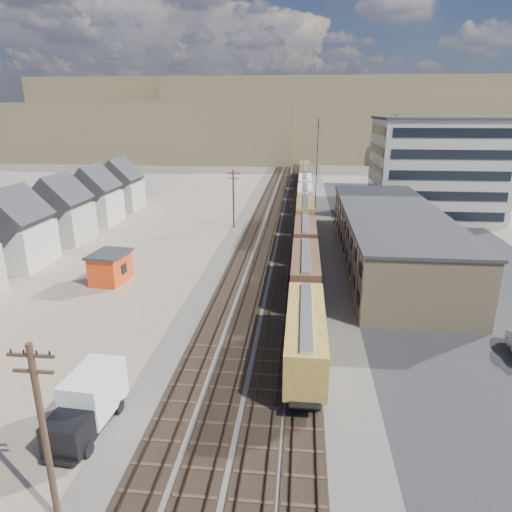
# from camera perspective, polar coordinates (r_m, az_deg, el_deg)

# --- Properties ---
(ground) EXTENTS (300.00, 300.00, 0.00)m
(ground) POSITION_cam_1_polar(r_m,az_deg,el_deg) (40.00, 0.50, -11.68)
(ground) COLOR #6B6356
(ground) RESTS_ON ground
(ballast_bed) EXTENTS (18.00, 200.00, 0.06)m
(ballast_bed) POSITION_cam_1_polar(r_m,az_deg,el_deg) (86.97, 3.57, 4.75)
(ballast_bed) COLOR #4C4742
(ballast_bed) RESTS_ON ground
(dirt_yard) EXTENTS (24.00, 180.00, 0.03)m
(dirt_yard) POSITION_cam_1_polar(r_m,az_deg,el_deg) (80.62, -11.11, 3.39)
(dirt_yard) COLOR #806A58
(dirt_yard) RESTS_ON ground
(asphalt_lot) EXTENTS (26.00, 120.00, 0.04)m
(asphalt_lot) POSITION_cam_1_polar(r_m,az_deg,el_deg) (74.79, 20.16, 1.48)
(asphalt_lot) COLOR #232326
(asphalt_lot) RESTS_ON ground
(rail_tracks) EXTENTS (11.40, 200.00, 0.24)m
(rail_tracks) POSITION_cam_1_polar(r_m,az_deg,el_deg) (86.98, 3.21, 4.82)
(rail_tracks) COLOR black
(rail_tracks) RESTS_ON ground
(freight_train) EXTENTS (3.00, 119.74, 4.46)m
(freight_train) POSITION_cam_1_polar(r_m,az_deg,el_deg) (87.39, 6.14, 6.60)
(freight_train) COLOR black
(freight_train) RESTS_ON ground
(warehouse) EXTENTS (12.40, 40.40, 7.25)m
(warehouse) POSITION_cam_1_polar(r_m,az_deg,el_deg) (62.90, 16.43, 2.33)
(warehouse) COLOR tan
(warehouse) RESTS_ON ground
(office_tower) EXTENTS (22.60, 18.60, 18.45)m
(office_tower) POSITION_cam_1_polar(r_m,az_deg,el_deg) (93.55, 21.48, 10.24)
(office_tower) COLOR #9E998E
(office_tower) RESTS_ON ground
(utility_pole_south) EXTENTS (2.20, 0.32, 10.00)m
(utility_pole_south) POSITION_cam_1_polar(r_m,az_deg,el_deg) (24.94, -24.98, -19.41)
(utility_pole_south) COLOR #382619
(utility_pole_south) RESTS_ON ground
(utility_pole_north) EXTENTS (2.20, 0.32, 10.00)m
(utility_pole_north) POSITION_cam_1_polar(r_m,az_deg,el_deg) (78.87, -2.83, 7.32)
(utility_pole_north) COLOR #382619
(utility_pole_north) RESTS_ON ground
(radio_mast) EXTENTS (1.20, 0.16, 18.00)m
(radio_mast) POSITION_cam_1_polar(r_m,az_deg,el_deg) (95.29, 7.62, 11.34)
(radio_mast) COLOR black
(radio_mast) RESTS_ON ground
(townhouse_row) EXTENTS (8.15, 68.16, 10.47)m
(townhouse_row) POSITION_cam_1_polar(r_m,az_deg,el_deg) (71.96, -25.54, 3.77)
(townhouse_row) COLOR #B7B2A8
(townhouse_row) RESTS_ON ground
(hills_north) EXTENTS (265.00, 80.00, 32.00)m
(hills_north) POSITION_cam_1_polar(r_m,az_deg,el_deg) (202.67, 5.16, 16.22)
(hills_north) COLOR brown
(hills_north) RESTS_ON ground
(box_truck) EXTENTS (3.01, 6.92, 3.61)m
(box_truck) POSITION_cam_1_polar(r_m,az_deg,el_deg) (32.41, -20.24, -16.89)
(box_truck) COLOR silver
(box_truck) RESTS_ON ground
(maintenance_shed) EXTENTS (4.41, 5.42, 3.68)m
(maintenance_shed) POSITION_cam_1_polar(r_m,az_deg,el_deg) (56.73, -17.75, -1.34)
(maintenance_shed) COLOR #E14015
(maintenance_shed) RESTS_ON ground
(sign_post) EXTENTS (0.68, 0.11, 1.77)m
(sign_post) POSITION_cam_1_polar(r_m,az_deg,el_deg) (32.27, -19.08, -18.27)
(sign_post) COLOR #382619
(sign_post) RESTS_ON ground
(parked_car_red) EXTENTS (3.92, 5.33, 1.69)m
(parked_car_red) POSITION_cam_1_polar(r_m,az_deg,el_deg) (48.10, 20.36, -6.44)
(parked_car_red) COLOR #A5180F
(parked_car_red) RESTS_ON ground
(parked_car_blue) EXTENTS (5.10, 5.86, 1.50)m
(parked_car_blue) POSITION_cam_1_polar(r_m,az_deg,el_deg) (82.15, 17.49, 3.69)
(parked_car_blue) COLOR navy
(parked_car_blue) RESTS_ON ground
(parked_car_far) EXTENTS (3.04, 5.37, 1.72)m
(parked_car_far) POSITION_cam_1_polar(r_m,az_deg,el_deg) (90.86, 23.29, 4.43)
(parked_car_far) COLOR silver
(parked_car_far) RESTS_ON ground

